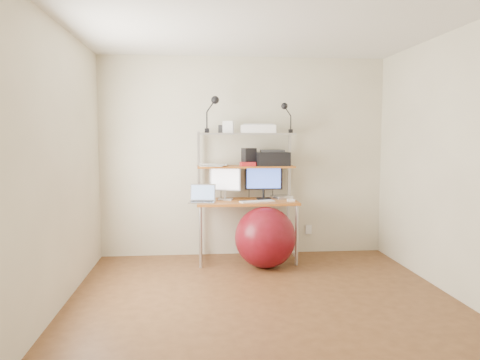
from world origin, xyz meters
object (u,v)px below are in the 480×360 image
object	(u,v)px
monitor_black	(264,180)
exercise_ball	(265,237)
laptop	(202,198)
printer	(272,158)
monitor_silver	(225,181)

from	to	relation	value
monitor_black	exercise_ball	xyz separation A→B (m)	(-0.04, -0.43, -0.62)
monitor_black	laptop	world-z (taller)	monitor_black
laptop	exercise_ball	xyz separation A→B (m)	(0.72, -0.22, -0.43)
printer	exercise_ball	size ratio (longest dim) A/B	0.58
printer	exercise_ball	bearing A→B (deg)	-108.90
monitor_silver	monitor_black	bearing A→B (deg)	17.24
monitor_silver	laptop	size ratio (longest dim) A/B	1.26
monitor_silver	printer	size ratio (longest dim) A/B	1.04
monitor_silver	laptop	bearing A→B (deg)	-131.46
monitor_silver	exercise_ball	bearing A→B (deg)	-28.14
laptop	exercise_ball	bearing A→B (deg)	-7.77
monitor_black	printer	distance (m)	0.29
monitor_black	exercise_ball	world-z (taller)	monitor_black
laptop	printer	world-z (taller)	printer
laptop	printer	bearing A→B (deg)	23.40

